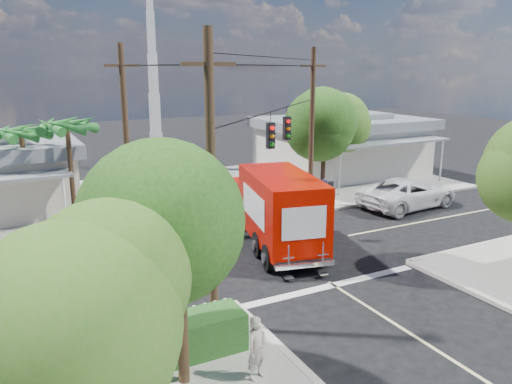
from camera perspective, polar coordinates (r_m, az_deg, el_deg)
ground at (r=22.51m, az=2.36°, el=-6.54°), size 120.00×120.00×0.00m
sidewalk_ne at (r=37.00m, az=8.64°, el=1.64°), size 14.12×14.12×0.14m
sidewalk_nw at (r=30.18m, az=-27.13°, el=-2.61°), size 14.12×14.12×0.14m
road_markings at (r=21.33m, az=4.34°, el=-7.75°), size 32.00×32.00×0.01m
building_ne at (r=38.41m, az=9.78°, el=5.46°), size 11.80×10.20×4.50m
radio_tower at (r=39.88m, az=-11.56°, el=10.50°), size 0.80×0.80×17.00m
tree_sw_front at (r=11.84m, az=-8.78°, el=-3.71°), size 3.88×3.78×6.03m
tree_sw_back at (r=9.20m, az=-18.62°, el=-12.58°), size 3.56×3.42×5.41m
tree_ne_front at (r=30.83m, az=7.91°, el=8.05°), size 4.21×4.14×6.66m
tree_ne_back at (r=34.18m, az=9.33°, el=7.60°), size 3.77×3.66×5.82m
palm_nw_front at (r=26.10m, az=-20.78°, el=6.83°), size 3.01×3.08×5.59m
palm_nw_back at (r=27.47m, az=-25.25°, el=5.94°), size 3.01×3.08×5.19m
utility_poles at (r=22.03m, az=-3.20°, el=5.57°), size 12.00×10.68×9.00m
picket_fence at (r=14.83m, az=-13.84°, el=-15.57°), size 5.94×0.06×1.00m
hedge_sw at (r=14.11m, az=-13.84°, el=-17.17°), size 6.20×1.20×1.10m
vending_boxes at (r=30.67m, az=7.18°, el=0.31°), size 1.90×0.50×1.10m
delivery_truck at (r=22.42m, az=2.34°, el=-1.90°), size 4.07×8.31×3.46m
parked_car at (r=30.15m, az=16.96°, el=-0.09°), size 6.49×3.48×1.73m
pedestrian at (r=13.25m, az=0.09°, el=-17.39°), size 0.74×0.62×1.72m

